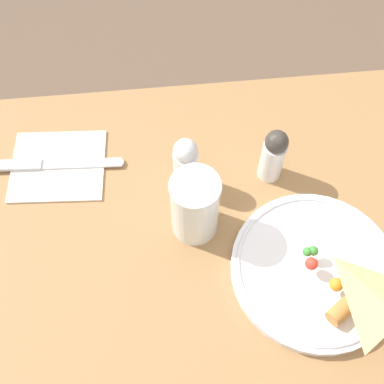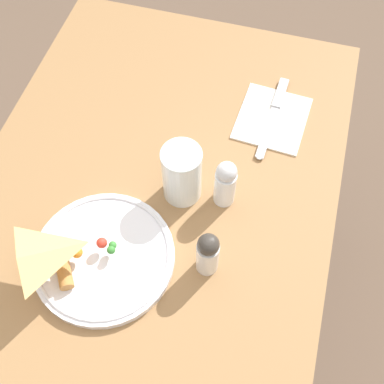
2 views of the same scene
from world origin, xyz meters
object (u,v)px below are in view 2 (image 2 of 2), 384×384
object	(u,v)px
butter_knife	(274,113)
pepper_shaker	(208,253)
plate_pizza	(101,257)
napkin_folded	(272,118)
dining_table	(146,248)
milk_glass	(182,175)
salt_shaker	(225,183)

from	to	relation	value
butter_knife	pepper_shaker	xyz separation A→B (m)	(0.36, -0.05, 0.05)
plate_pizza	napkin_folded	bearing A→B (deg)	149.38
dining_table	plate_pizza	xyz separation A→B (m)	(0.08, -0.04, 0.13)
butter_knife	plate_pizza	bearing A→B (deg)	-26.40
dining_table	milk_glass	size ratio (longest dim) A/B	8.92
milk_glass	napkin_folded	xyz separation A→B (m)	(-0.22, 0.13, -0.06)
salt_shaker	pepper_shaker	distance (m)	0.14
milk_glass	plate_pizza	bearing A→B (deg)	-29.81
dining_table	salt_shaker	bearing A→B (deg)	124.53
napkin_folded	milk_glass	bearing A→B (deg)	-31.24
napkin_folded	butter_knife	world-z (taller)	butter_knife
milk_glass	pepper_shaker	bearing A→B (deg)	31.82
milk_glass	pepper_shaker	xyz separation A→B (m)	(0.13, 0.08, -0.00)
milk_glass	salt_shaker	world-z (taller)	milk_glass
plate_pizza	milk_glass	distance (m)	0.20
pepper_shaker	butter_knife	bearing A→B (deg)	172.06
dining_table	butter_knife	distance (m)	0.39
milk_glass	napkin_folded	world-z (taller)	milk_glass
plate_pizza	milk_glass	bearing A→B (deg)	150.19
milk_glass	dining_table	bearing A→B (deg)	-32.71
butter_knife	napkin_folded	bearing A→B (deg)	0.00
milk_glass	pepper_shaker	world-z (taller)	milk_glass
plate_pizza	pepper_shaker	distance (m)	0.19
butter_knife	salt_shaker	size ratio (longest dim) A/B	1.96
napkin_folded	plate_pizza	bearing A→B (deg)	-30.62
milk_glass	butter_knife	size ratio (longest dim) A/B	0.57
butter_knife	salt_shaker	world-z (taller)	salt_shaker
dining_table	milk_glass	world-z (taller)	milk_glass
dining_table	pepper_shaker	world-z (taller)	pepper_shaker
plate_pizza	napkin_folded	xyz separation A→B (m)	(-0.39, 0.23, -0.01)
plate_pizza	salt_shaker	distance (m)	0.25
plate_pizza	napkin_folded	distance (m)	0.45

